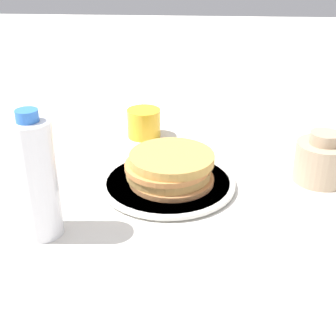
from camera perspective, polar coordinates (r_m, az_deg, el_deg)
name	(u,v)px	position (r m, az deg, el deg)	size (l,w,h in m)	color
ground_plane	(179,180)	(0.94, 1.31, -1.49)	(4.00, 4.00, 0.00)	silver
plate	(168,183)	(0.91, 0.00, -1.85)	(0.26, 0.26, 0.01)	silver
pancake_stack	(170,168)	(0.90, 0.22, 0.06)	(0.17, 0.17, 0.05)	#B87846
juice_glass	(144,123)	(1.13, -2.95, 5.49)	(0.08, 0.08, 0.07)	yellow
cream_jug	(321,160)	(0.97, 18.17, 0.90)	(0.10, 0.10, 0.10)	tan
water_bottle_near	(36,179)	(0.76, -15.78, -1.28)	(0.07, 0.07, 0.21)	white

